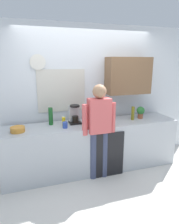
# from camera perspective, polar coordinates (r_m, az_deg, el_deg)

# --- Properties ---
(ground_plane) EXTENTS (8.00, 8.00, 0.00)m
(ground_plane) POSITION_cam_1_polar(r_m,az_deg,el_deg) (3.63, 2.58, -18.03)
(ground_plane) COLOR silver
(kitchen_counter) EXTENTS (3.11, 0.64, 0.88)m
(kitchen_counter) POSITION_cam_1_polar(r_m,az_deg,el_deg) (3.67, 1.01, -9.82)
(kitchen_counter) COLOR #B2B7BC
(kitchen_counter) RESTS_ON ground_plane
(dishwasher_panel) EXTENTS (0.56, 0.02, 0.79)m
(dishwasher_panel) POSITION_cam_1_polar(r_m,az_deg,el_deg) (3.46, 5.44, -12.25)
(dishwasher_panel) COLOR black
(dishwasher_panel) RESTS_ON ground_plane
(back_wall_assembly) EXTENTS (4.71, 0.42, 2.60)m
(back_wall_assembly) POSITION_cam_1_polar(r_m,az_deg,el_deg) (3.80, 0.38, 5.43)
(back_wall_assembly) COLOR silver
(back_wall_assembly) RESTS_ON ground_plane
(coffee_maker) EXTENTS (0.20, 0.20, 0.33)m
(coffee_maker) POSITION_cam_1_polar(r_m,az_deg,el_deg) (3.50, -4.35, -0.85)
(coffee_maker) COLOR black
(coffee_maker) RESTS_ON kitchen_counter
(bottle_olive_oil) EXTENTS (0.06, 0.06, 0.25)m
(bottle_olive_oil) POSITION_cam_1_polar(r_m,az_deg,el_deg) (3.77, 12.38, -0.37)
(bottle_olive_oil) COLOR olive
(bottle_olive_oil) RESTS_ON kitchen_counter
(bottle_dark_sauce) EXTENTS (0.06, 0.06, 0.18)m
(bottle_dark_sauce) POSITION_cam_1_polar(r_m,az_deg,el_deg) (3.39, 2.69, -2.32)
(bottle_dark_sauce) COLOR black
(bottle_dark_sauce) RESTS_ON kitchen_counter
(bottle_green_wine) EXTENTS (0.07, 0.07, 0.30)m
(bottle_green_wine) POSITION_cam_1_polar(r_m,az_deg,el_deg) (3.45, -11.11, -1.23)
(bottle_green_wine) COLOR #195923
(bottle_green_wine) RESTS_ON kitchen_counter
(cup_blue_mug) EXTENTS (0.08, 0.08, 0.10)m
(cup_blue_mug) POSITION_cam_1_polar(r_m,az_deg,el_deg) (3.28, -7.07, -3.74)
(cup_blue_mug) COLOR #3351B2
(cup_blue_mug) RESTS_ON kitchen_counter
(mixing_bowl) EXTENTS (0.22, 0.22, 0.08)m
(mixing_bowl) POSITION_cam_1_polar(r_m,az_deg,el_deg) (3.27, -20.01, -4.73)
(mixing_bowl) COLOR orange
(mixing_bowl) RESTS_ON kitchen_counter
(potted_plant) EXTENTS (0.15, 0.15, 0.23)m
(potted_plant) POSITION_cam_1_polar(r_m,az_deg,el_deg) (3.90, 14.50, 0.10)
(potted_plant) COLOR #9E5638
(potted_plant) RESTS_ON kitchen_counter
(dish_soap) EXTENTS (0.06, 0.06, 0.18)m
(dish_soap) POSITION_cam_1_polar(r_m,az_deg,el_deg) (3.39, -7.45, -2.65)
(dish_soap) COLOR yellow
(dish_soap) RESTS_ON kitchen_counter
(person_at_sink) EXTENTS (0.57, 0.22, 1.60)m
(person_at_sink) POSITION_cam_1_polar(r_m,az_deg,el_deg) (3.22, 2.76, -3.64)
(person_at_sink) COLOR #3F4766
(person_at_sink) RESTS_ON ground_plane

